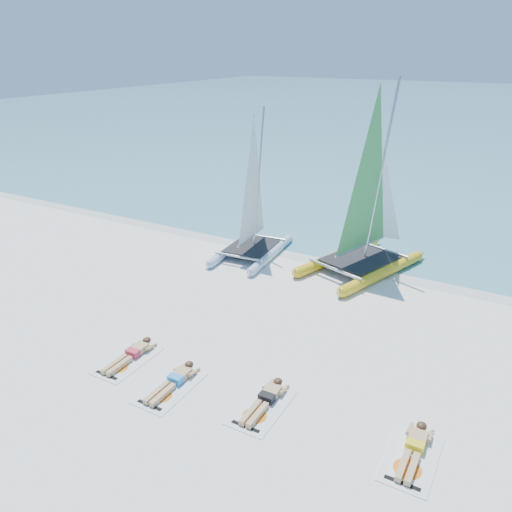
% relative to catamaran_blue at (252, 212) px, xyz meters
% --- Properties ---
extents(ground, '(140.00, 140.00, 0.00)m').
position_rel_catamaran_blue_xyz_m(ground, '(2.82, -4.55, -1.75)').
color(ground, white).
rests_on(ground, ground).
extents(sea, '(140.00, 115.00, 0.01)m').
position_rel_catamaran_blue_xyz_m(sea, '(2.82, 58.45, -1.74)').
color(sea, '#70AEBC').
rests_on(sea, ground).
extents(wet_sand_strip, '(140.00, 1.40, 0.01)m').
position_rel_catamaran_blue_xyz_m(wet_sand_strip, '(2.82, 0.95, -1.74)').
color(wet_sand_strip, silver).
rests_on(wet_sand_strip, ground).
extents(catamaran_blue, '(2.41, 4.45, 5.86)m').
position_rel_catamaran_blue_xyz_m(catamaran_blue, '(0.00, 0.00, 0.00)').
color(catamaran_blue, silver).
rests_on(catamaran_blue, ground).
extents(catamaran_yellow, '(3.98, 5.68, 7.04)m').
position_rel_catamaran_blue_xyz_m(catamaran_yellow, '(4.43, 1.13, 0.47)').
color(catamaran_yellow, yellow).
rests_on(catamaran_yellow, ground).
extents(towel_a, '(1.00, 1.85, 0.02)m').
position_rel_catamaran_blue_xyz_m(towel_a, '(0.80, -8.16, -1.74)').
color(towel_a, white).
rests_on(towel_a, ground).
extents(sunbather_a, '(0.37, 1.73, 0.26)m').
position_rel_catamaran_blue_xyz_m(sunbather_a, '(0.80, -7.96, -1.63)').
color(sunbather_a, tan).
rests_on(sunbather_a, towel_a).
extents(towel_b, '(1.00, 1.85, 0.02)m').
position_rel_catamaran_blue_xyz_m(towel_b, '(2.52, -8.51, -1.74)').
color(towel_b, white).
rests_on(towel_b, ground).
extents(sunbather_b, '(0.37, 1.73, 0.26)m').
position_rel_catamaran_blue_xyz_m(sunbather_b, '(2.52, -8.32, -1.63)').
color(sunbather_b, tan).
rests_on(sunbather_b, towel_b).
extents(towel_c, '(1.00, 1.85, 0.02)m').
position_rel_catamaran_blue_xyz_m(towel_c, '(4.83, -8.02, -1.74)').
color(towel_c, white).
rests_on(towel_c, ground).
extents(sunbather_c, '(0.37, 1.73, 0.26)m').
position_rel_catamaran_blue_xyz_m(sunbather_c, '(4.83, -7.83, -1.63)').
color(sunbather_c, tan).
rests_on(sunbather_c, towel_c).
extents(towel_d, '(1.00, 1.85, 0.02)m').
position_rel_catamaran_blue_xyz_m(towel_d, '(8.23, -7.88, -1.74)').
color(towel_d, white).
rests_on(towel_d, ground).
extents(sunbather_d, '(0.37, 1.73, 0.26)m').
position_rel_catamaran_blue_xyz_m(sunbather_d, '(8.23, -7.69, -1.63)').
color(sunbather_d, tan).
rests_on(sunbather_d, towel_d).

